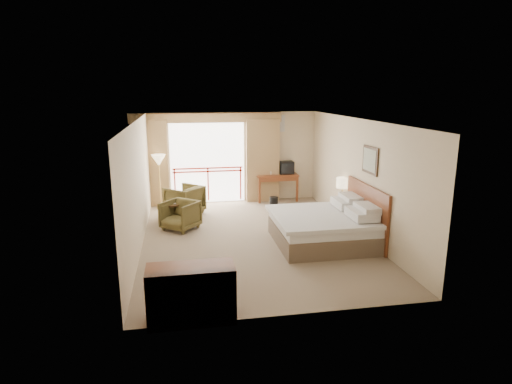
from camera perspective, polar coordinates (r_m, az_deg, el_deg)
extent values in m
plane|color=#837057|center=(9.94, -0.31, -6.17)|extent=(7.00, 7.00, 0.00)
plane|color=white|center=(9.38, -0.33, 9.55)|extent=(7.00, 7.00, 0.00)
plane|color=beige|center=(12.97, -2.96, 4.64)|extent=(5.00, 0.00, 5.00)
plane|color=beige|center=(6.26, 5.17, -5.15)|extent=(5.00, 0.00, 5.00)
plane|color=beige|center=(9.48, -15.39, 0.85)|extent=(0.00, 7.00, 7.00)
plane|color=beige|center=(10.28, 13.55, 1.93)|extent=(0.00, 7.00, 7.00)
plane|color=white|center=(12.90, -6.48, 3.85)|extent=(2.40, 0.00, 2.40)
cube|color=red|center=(12.93, -6.44, 2.75)|extent=(2.09, 0.03, 0.04)
cube|color=red|center=(12.91, -6.45, 3.18)|extent=(2.09, 0.03, 0.04)
cube|color=red|center=(12.99, -10.76, 0.84)|extent=(0.04, 0.03, 1.00)
cube|color=red|center=(13.01, -6.39, 1.01)|extent=(0.04, 0.03, 1.00)
cube|color=red|center=(13.11, -2.07, 1.19)|extent=(0.04, 0.03, 1.00)
cube|color=#90704A|center=(12.77, -13.86, 3.67)|extent=(1.00, 0.26, 2.50)
cube|color=#90704A|center=(12.97, 0.86, 4.21)|extent=(1.00, 0.26, 2.50)
cube|color=#90704A|center=(12.65, -6.61, 9.82)|extent=(4.40, 0.22, 0.28)
cube|color=silver|center=(13.05, 2.74, 9.12)|extent=(0.50, 0.04, 0.50)
cube|color=brown|center=(9.67, 8.85, -5.66)|extent=(2.05, 2.00, 0.40)
cube|color=silver|center=(9.57, 8.91, -3.96)|extent=(2.01, 1.96, 0.22)
cube|color=silver|center=(9.52, 8.66, -3.23)|extent=(2.09, 2.06, 0.08)
cube|color=silver|center=(9.35, 13.94, -2.84)|extent=(0.50, 0.75, 0.18)
cube|color=silver|center=(10.14, 11.90, -1.45)|extent=(0.50, 0.75, 0.18)
cube|color=silver|center=(9.37, 14.71, -2.09)|extent=(0.40, 0.70, 0.14)
cube|color=silver|center=(10.16, 12.61, -0.76)|extent=(0.40, 0.70, 0.14)
cube|color=#602914|center=(9.90, 14.49, -2.74)|extent=(0.06, 2.10, 1.30)
cube|color=black|center=(9.65, 14.99, 4.12)|extent=(0.03, 0.72, 0.60)
cube|color=silver|center=(9.64, 14.88, 4.12)|extent=(0.01, 0.60, 0.48)
cube|color=#602914|center=(11.17, 11.40, -2.58)|extent=(0.42, 0.50, 0.60)
cylinder|color=tan|center=(11.13, 11.39, -0.84)|extent=(0.13, 0.13, 0.04)
cylinder|color=tan|center=(11.09, 11.43, 0.00)|extent=(0.03, 0.03, 0.34)
cylinder|color=#FFE5B2|center=(11.04, 11.48, 1.23)|extent=(0.32, 0.32, 0.26)
cube|color=black|center=(10.93, 11.52, -1.07)|extent=(0.21, 0.17, 0.09)
cube|color=#602914|center=(13.10, 2.78, 2.31)|extent=(1.27, 0.61, 0.05)
cube|color=#602914|center=(12.82, 0.48, 0.19)|extent=(0.06, 0.06, 0.78)
cube|color=#602914|center=(13.08, 5.50, 0.39)|extent=(0.06, 0.06, 0.78)
cube|color=#602914|center=(13.33, 0.06, 0.70)|extent=(0.06, 0.06, 0.78)
cube|color=#602914|center=(13.58, 4.90, 0.89)|extent=(0.06, 0.06, 0.78)
cube|color=#602914|center=(13.42, 2.51, 1.15)|extent=(1.16, 0.03, 0.58)
cube|color=#602914|center=(12.86, 3.04, 1.70)|extent=(1.16, 0.03, 0.13)
cube|color=black|center=(13.13, 4.07, 3.27)|extent=(0.42, 0.33, 0.39)
cube|color=black|center=(12.97, 4.24, 3.14)|extent=(0.39, 0.02, 0.31)
cylinder|color=black|center=(13.00, 1.28, 2.92)|extent=(0.15, 0.15, 0.26)
cylinder|color=white|center=(13.00, 1.97, 2.57)|extent=(0.10, 0.10, 0.11)
cylinder|color=black|center=(12.45, 2.39, -1.35)|extent=(0.25, 0.25, 0.31)
imported|color=#443B1D|center=(12.00, -9.46, -2.88)|extent=(1.21, 1.21, 0.79)
imported|color=#443B1D|center=(10.73, -10.00, -4.88)|extent=(1.08, 1.09, 0.71)
cylinder|color=black|center=(10.97, -11.13, -1.59)|extent=(0.51, 0.51, 0.04)
cylinder|color=black|center=(11.04, -11.07, -2.91)|extent=(0.06, 0.06, 0.51)
cylinder|color=black|center=(11.11, -11.01, -4.17)|extent=(0.37, 0.37, 0.03)
imported|color=white|center=(10.96, -11.13, -1.48)|extent=(0.18, 0.22, 0.02)
cylinder|color=tan|center=(12.67, -12.54, -2.06)|extent=(0.25, 0.25, 0.03)
cylinder|color=tan|center=(12.52, -12.69, 0.88)|extent=(0.03, 0.03, 1.36)
cone|color=#FFE5B2|center=(12.38, -12.87, 4.15)|extent=(0.40, 0.40, 0.32)
cube|color=#602914|center=(6.52, -8.62, -13.25)|extent=(1.28, 0.53, 0.85)
cube|color=black|center=(6.29, -8.54, -14.34)|extent=(1.17, 0.02, 0.75)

